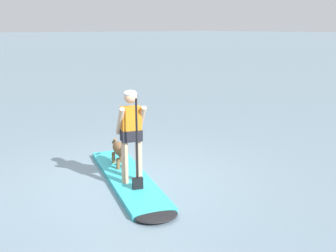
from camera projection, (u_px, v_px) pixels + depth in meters
ground_plane at (128, 180)px, 7.61m from camera, size 400.00×400.00×0.00m
paddleboard at (131, 182)px, 7.39m from camera, size 3.60×1.86×0.10m
person_paddler at (131, 131)px, 7.04m from camera, size 0.67×0.58×1.67m
dog at (120, 150)px, 8.01m from camera, size 1.08×0.45×0.52m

